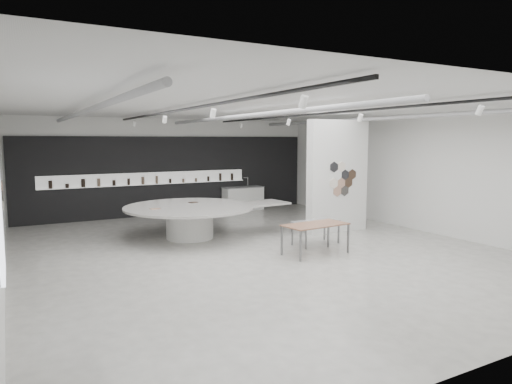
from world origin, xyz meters
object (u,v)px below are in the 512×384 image
sample_table_wood (315,226)px  kitchen_counter (243,198)px  partition_column (338,176)px  display_island (193,217)px  sample_table_stone (316,223)px

sample_table_wood → kitchen_counter: (1.78, 7.63, -0.24)m
sample_table_wood → kitchen_counter: kitchen_counter is taller
partition_column → display_island: 4.81m
partition_column → sample_table_wood: partition_column is taller
kitchen_counter → display_island: bearing=-133.1°
partition_column → kitchen_counter: 5.72m
sample_table_wood → sample_table_stone: size_ratio=1.28×
display_island → kitchen_counter: 5.76m
display_island → kitchen_counter: size_ratio=3.00×
display_island → sample_table_stone: bearing=-46.7°
sample_table_stone → display_island: bearing=138.2°
partition_column → sample_table_stone: 2.39m
display_island → sample_table_stone: size_ratio=3.79×
kitchen_counter → partition_column: bearing=-84.5°
partition_column → kitchen_counter: partition_column is taller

